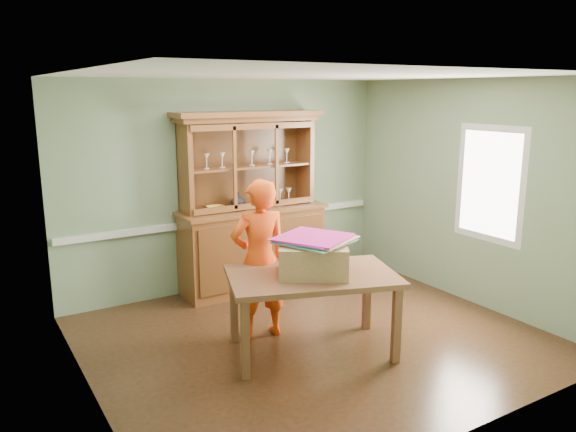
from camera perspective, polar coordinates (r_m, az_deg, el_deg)
floor at (r=6.07m, az=2.65°, el=-12.27°), size 4.50×4.50×0.00m
ceiling at (r=5.51m, az=2.94°, el=14.11°), size 4.50×4.50×0.00m
wall_back at (r=7.35m, az=-6.01°, el=3.11°), size 4.50×0.00×4.50m
wall_left at (r=4.79m, az=-20.13°, el=-2.74°), size 0.00×4.00×4.00m
wall_right at (r=7.13m, az=17.94°, el=2.27°), size 0.00×4.00×4.00m
wall_front at (r=4.20m, az=18.36°, el=-4.72°), size 4.50×0.00×4.50m
chair_rail at (r=7.42m, az=-5.84°, el=-0.35°), size 4.41×0.05×0.08m
framed_map at (r=5.03m, az=-20.76°, el=0.28°), size 0.03×0.60×0.46m
window_panel at (r=6.90m, az=19.78°, el=3.08°), size 0.03×0.96×1.36m
china_hutch at (r=7.31m, az=-3.73°, el=-1.24°), size 1.96×0.65×2.31m
dining_table at (r=5.53m, az=2.47°, el=-6.83°), size 1.85×1.44×0.81m
cardboard_box at (r=5.43m, az=2.59°, el=-4.43°), size 0.83×0.79×0.30m
kite_stack at (r=5.44m, az=2.74°, el=-2.39°), size 0.82×0.82×0.06m
person at (r=5.84m, az=-2.91°, el=-4.41°), size 0.67×0.49×1.69m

